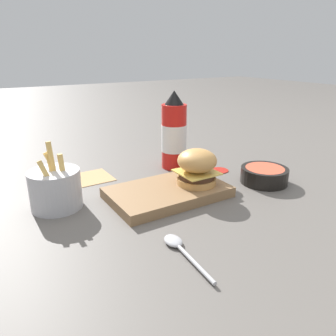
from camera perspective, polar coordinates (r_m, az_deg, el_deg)
The scene contains 9 objects.
ground_plane at distance 0.75m, azimuth 2.74°, elevation -6.93°, with size 6.00×6.00×0.00m, color #5B5651.
serving_board at distance 0.80m, azimuth 0.00°, elevation -4.23°, with size 0.28×0.17×0.03m.
burger at distance 0.80m, azimuth 5.06°, elevation 0.25°, with size 0.10×0.10×0.09m.
ketchup_bottle at distance 0.98m, azimuth 1.05°, elevation 5.91°, with size 0.08×0.08×0.23m.
fries_basket at distance 0.78m, azimuth -19.01°, elevation -3.41°, with size 0.11×0.11×0.15m.
side_bowl at distance 0.92m, azimuth 16.41°, elevation -1.13°, with size 0.12×0.12×0.04m.
spoon at distance 0.60m, azimuth 1.79°, elevation -13.41°, with size 0.03×0.16×0.01m.
ketchup_puddle at distance 0.99m, azimuth 8.94°, elevation -0.35°, with size 0.05×0.05×0.00m.
parchment_square at distance 0.94m, azimuth -13.31°, elevation -1.63°, with size 0.11×0.11×0.00m.
Camera 1 is at (-0.38, -0.55, 0.34)m, focal length 35.00 mm.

